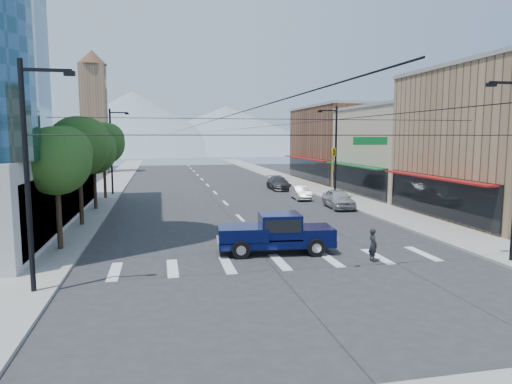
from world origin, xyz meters
TOP-DOWN VIEW (x-y plane):
  - ground at (0.00, 0.00)m, footprint 160.00×160.00m
  - sidewalk_left at (-12.00, 40.00)m, footprint 4.00×120.00m
  - sidewalk_right at (12.00, 40.00)m, footprint 4.00×120.00m
  - shop_near at (20.00, 10.00)m, footprint 12.00×14.00m
  - shop_mid at (20.00, 24.00)m, footprint 12.00×14.00m
  - shop_far at (20.00, 40.00)m, footprint 12.00×18.00m
  - clock_tower at (-16.50, 62.00)m, footprint 4.80×4.80m
  - mountain_left at (-15.00, 150.00)m, footprint 80.00×80.00m
  - mountain_right at (20.00, 160.00)m, footprint 90.00×90.00m
  - tree_near at (-11.07, 6.10)m, footprint 3.65×3.64m
  - tree_midnear at (-11.07, 13.10)m, footprint 4.09×4.09m
  - tree_midfar at (-11.07, 20.10)m, footprint 3.65×3.64m
  - tree_far at (-11.07, 27.10)m, footprint 4.09×4.09m
  - signal_rig at (0.19, -1.00)m, footprint 21.80×0.20m
  - lamp_pole_nw at (-10.67, 30.00)m, footprint 2.00×0.25m
  - lamp_pole_ne at (10.67, 22.00)m, footprint 2.00×0.25m
  - pickup_truck at (0.04, 3.40)m, footprint 6.38×2.85m
  - pedestrian at (4.33, 0.71)m, footprint 0.41×0.61m
  - parked_car_near at (9.12, 16.96)m, footprint 2.25×4.88m
  - parked_car_mid at (7.60, 22.96)m, footprint 1.61×4.10m
  - parked_car_far at (7.60, 31.43)m, footprint 2.18×5.21m

SIDE VIEW (x-z plane):
  - ground at x=0.00m, z-range 0.00..0.00m
  - sidewalk_left at x=-12.00m, z-range 0.00..0.15m
  - sidewalk_right at x=12.00m, z-range 0.00..0.15m
  - parked_car_mid at x=7.60m, z-range 0.00..1.33m
  - parked_car_far at x=7.60m, z-range 0.00..1.50m
  - parked_car_near at x=9.12m, z-range 0.00..1.62m
  - pedestrian at x=4.33m, z-range 0.00..1.65m
  - pickup_truck at x=0.04m, z-range 0.04..2.15m
  - shop_mid at x=20.00m, z-range 0.00..9.00m
  - signal_rig at x=0.19m, z-range 0.14..9.14m
  - lamp_pole_nw at x=-10.67m, z-range 0.44..9.44m
  - lamp_pole_ne at x=10.67m, z-range 0.44..9.44m
  - tree_near at x=-11.07m, z-range 1.64..8.34m
  - tree_midfar at x=-11.07m, z-range 1.64..8.34m
  - shop_far at x=20.00m, z-range 0.00..10.00m
  - shop_near at x=20.00m, z-range 0.00..11.00m
  - tree_midnear at x=-11.07m, z-range 1.83..9.35m
  - tree_far at x=-11.07m, z-range 1.83..9.35m
  - mountain_right at x=20.00m, z-range 0.00..18.00m
  - clock_tower at x=-16.50m, z-range 0.44..20.84m
  - mountain_left at x=-15.00m, z-range 0.00..22.00m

